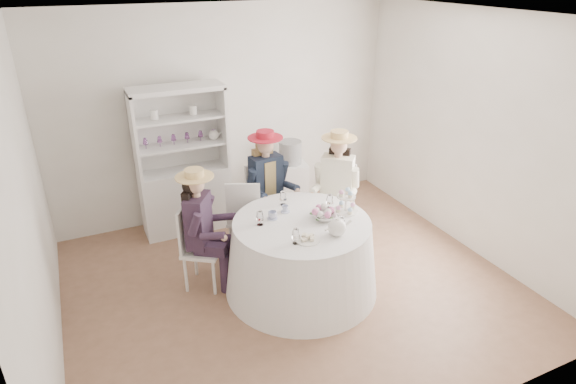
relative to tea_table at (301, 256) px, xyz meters
name	(u,v)px	position (x,y,z in m)	size (l,w,h in m)	color
ground	(292,285)	(-0.07, 0.08, -0.39)	(4.50, 4.50, 0.00)	brown
ceiling	(293,16)	(-0.07, 0.08, 2.31)	(4.50, 4.50, 0.00)	white
wall_back	(226,114)	(-0.07, 2.08, 0.96)	(4.50, 4.50, 0.00)	silver
wall_front	(434,282)	(-0.07, -1.92, 0.96)	(4.50, 4.50, 0.00)	silver
wall_left	(28,214)	(-2.32, 0.08, 0.96)	(4.50, 4.50, 0.00)	silver
wall_right	(473,135)	(2.18, 0.08, 0.96)	(4.50, 4.50, 0.00)	silver
tea_table	(301,256)	(0.00, 0.00, 0.00)	(1.58, 1.58, 0.79)	white
hutch	(185,181)	(-0.75, 1.77, 0.26)	(1.10, 0.45, 1.84)	silver
side_table	(290,185)	(0.70, 1.75, -0.06)	(0.42, 0.42, 0.66)	silver
hatbox	(290,152)	(0.70, 1.75, 0.42)	(0.30, 0.30, 0.30)	black
guest_left	(201,223)	(-0.89, 0.48, 0.35)	(0.57, 0.53, 1.32)	silver
guest_mid	(267,182)	(0.05, 1.02, 0.41)	(0.52, 0.54, 1.41)	silver
guest_right	(337,183)	(0.78, 0.65, 0.41)	(0.59, 0.61, 1.42)	silver
spare_chair	(245,216)	(-0.30, 0.84, 0.12)	(0.52, 0.52, 0.96)	silver
teacup_a	(272,216)	(-0.24, 0.17, 0.43)	(0.09, 0.09, 0.07)	white
teacup_b	(285,209)	(-0.06, 0.26, 0.43)	(0.07, 0.07, 0.06)	white
teacup_c	(323,210)	(0.27, 0.07, 0.43)	(0.09, 0.09, 0.07)	white
flower_bowl	(325,217)	(0.23, -0.06, 0.43)	(0.22, 0.22, 0.06)	white
flower_arrangement	(323,211)	(0.21, -0.04, 0.49)	(0.19, 0.19, 0.07)	pink
table_teapot	(337,227)	(0.19, -0.36, 0.47)	(0.24, 0.17, 0.18)	white
sandwich_plate	(308,239)	(-0.11, -0.34, 0.41)	(0.23, 0.23, 0.05)	white
cupcake_stand	(346,204)	(0.50, 0.01, 0.49)	(0.26, 0.26, 0.24)	white
stemware_set	(302,215)	(0.00, 0.00, 0.47)	(0.87, 0.84, 0.15)	white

